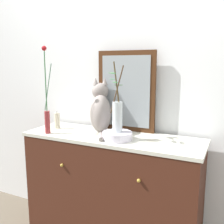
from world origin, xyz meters
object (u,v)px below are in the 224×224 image
at_px(vase_slim_green, 47,109).
at_px(candle_pillar, 57,121).
at_px(sideboard, 112,192).
at_px(mirror_leaning, 126,91).
at_px(bowl_porcelain, 117,136).
at_px(cat_sitting, 100,110).
at_px(vase_glass_clear, 117,113).

distance_m(vase_slim_green, candle_pillar, 0.21).
distance_m(sideboard, mirror_leaning, 0.79).
distance_m(mirror_leaning, vase_slim_green, 0.62).
distance_m(vase_slim_green, bowl_porcelain, 0.58).
height_order(sideboard, cat_sitting, cat_sitting).
distance_m(mirror_leaning, cat_sitting, 0.25).
bearing_deg(candle_pillar, bowl_porcelain, -8.56).
relative_size(mirror_leaning, cat_sitting, 1.49).
xyz_separation_m(mirror_leaning, candle_pillar, (-0.54, -0.18, -0.25)).
distance_m(bowl_porcelain, vase_glass_clear, 0.16).
relative_size(mirror_leaning, bowl_porcelain, 2.97).
xyz_separation_m(bowl_porcelain, candle_pillar, (-0.59, 0.09, 0.04)).
bearing_deg(sideboard, cat_sitting, 151.07).
xyz_separation_m(sideboard, candle_pillar, (-0.51, 0.02, 0.52)).
bearing_deg(bowl_porcelain, sideboard, 136.77).
height_order(vase_slim_green, vase_glass_clear, vase_slim_green).
relative_size(sideboard, bowl_porcelain, 6.35).
distance_m(sideboard, vase_slim_green, 0.81).
height_order(sideboard, candle_pillar, candle_pillar).
bearing_deg(vase_glass_clear, vase_slim_green, -172.08).
bearing_deg(bowl_porcelain, candle_pillar, 171.44).
height_order(vase_slim_green, bowl_porcelain, vase_slim_green).
bearing_deg(bowl_porcelain, vase_glass_clear, 159.34).
bearing_deg(cat_sitting, candle_pillar, -171.42).
bearing_deg(bowl_porcelain, cat_sitting, 145.34).
height_order(mirror_leaning, candle_pillar, mirror_leaning).
xyz_separation_m(mirror_leaning, bowl_porcelain, (0.05, -0.27, -0.29)).
bearing_deg(vase_glass_clear, candle_pillar, 171.49).
distance_m(sideboard, bowl_porcelain, 0.49).
bearing_deg(sideboard, vase_glass_clear, -43.71).
relative_size(cat_sitting, bowl_porcelain, 1.99).
height_order(sideboard, vase_glass_clear, vase_glass_clear).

